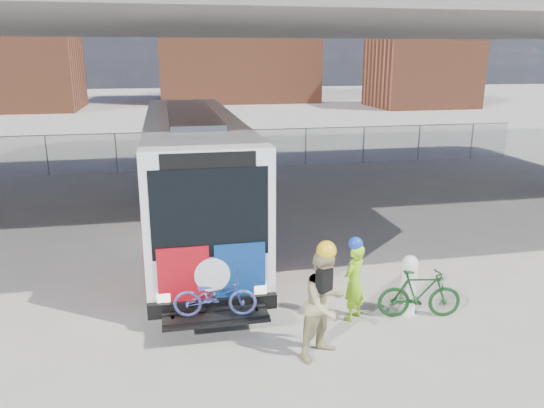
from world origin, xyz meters
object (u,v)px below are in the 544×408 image
object	(u,v)px
bus	(193,164)
bike_parked	(420,294)
cyclist_hivis	(354,280)
bollard	(409,283)
cyclist_tan	(325,303)

from	to	relation	value
bus	bike_parked	world-z (taller)	bus
cyclist_hivis	bollard	bearing A→B (deg)	141.85
bus	bollard	xyz separation A→B (m)	(4.03, -6.34, -1.42)
bus	bike_parked	xyz separation A→B (m)	(4.18, -6.54, -1.60)
cyclist_hivis	cyclist_tan	size ratio (longest dim) A/B	0.82
bus	cyclist_hivis	world-z (taller)	bus
cyclist_hivis	cyclist_tan	xyz separation A→B (m)	(-0.98, -1.19, 0.17)
cyclist_tan	bus	bearing A→B (deg)	72.16
cyclist_tan	bike_parked	distance (m)	2.59
bollard	cyclist_hivis	bearing A→B (deg)	-180.00
bus	cyclist_hivis	size ratio (longest dim) A/B	7.28
cyclist_hivis	bus	bearing A→B (deg)	-104.09
cyclist_hivis	bike_parked	size ratio (longest dim) A/B	1.04
bollard	bus	bearing A→B (deg)	122.45
bollard	cyclist_tan	distance (m)	2.51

